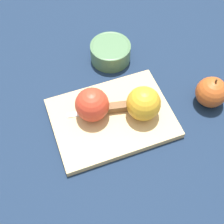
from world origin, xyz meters
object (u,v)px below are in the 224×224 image
at_px(apple_half_left, 143,104).
at_px(apple_half_right, 92,105).
at_px(bowl, 110,51).
at_px(apple_whole, 211,92).
at_px(knife, 112,108).

bearing_deg(apple_half_left, apple_half_right, -21.65).
xyz_separation_m(apple_half_left, apple_half_right, (0.11, -0.07, -0.00)).
xyz_separation_m(apple_half_right, bowl, (-0.15, -0.16, -0.03)).
bearing_deg(apple_half_right, bowl, -55.65).
bearing_deg(bowl, apple_half_left, 80.16).
xyz_separation_m(apple_half_left, apple_whole, (-0.19, 0.05, -0.02)).
bearing_deg(apple_half_right, apple_whole, -123.88).
height_order(knife, bowl, bowl).
distance_m(apple_half_right, bowl, 0.23).
distance_m(knife, bowl, 0.21).
bearing_deg(knife, apple_half_left, 164.59).
bearing_deg(apple_whole, knife, -22.37).
height_order(apple_half_left, apple_half_right, apple_half_left).
bearing_deg(apple_whole, apple_half_left, -15.87).
xyz_separation_m(apple_half_right, knife, (-0.05, 0.02, -0.03)).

